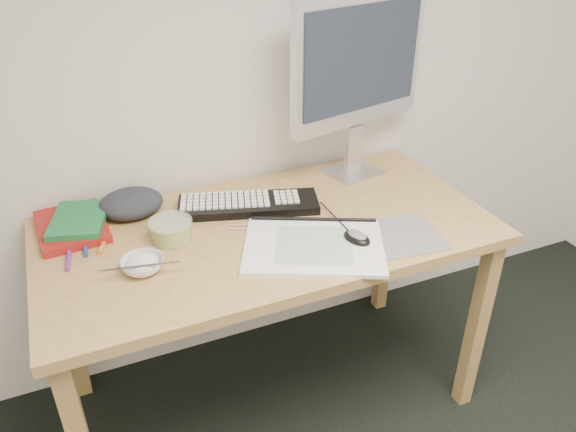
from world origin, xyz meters
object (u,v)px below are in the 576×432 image
at_px(rice_bowl, 143,265).
at_px(desk, 268,249).
at_px(sketchpad, 314,246).
at_px(keyboard, 248,205).
at_px(monitor, 359,66).

bearing_deg(rice_bowl, desk, 11.22).
relative_size(sketchpad, rice_bowl, 3.44).
bearing_deg(rice_bowl, sketchpad, -9.94).
distance_m(keyboard, rice_bowl, 0.44).
relative_size(monitor, rice_bowl, 5.38).
height_order(sketchpad, rice_bowl, rice_bowl).
bearing_deg(keyboard, rice_bowl, -134.20).
relative_size(sketchpad, keyboard, 0.89).
bearing_deg(monitor, sketchpad, -144.01).
xyz_separation_m(keyboard, monitor, (0.44, 0.10, 0.38)).
distance_m(desk, monitor, 0.68).
bearing_deg(desk, monitor, 28.86).
height_order(desk, keyboard, keyboard).
xyz_separation_m(desk, sketchpad, (0.08, -0.16, 0.09)).
height_order(desk, sketchpad, sketchpad).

